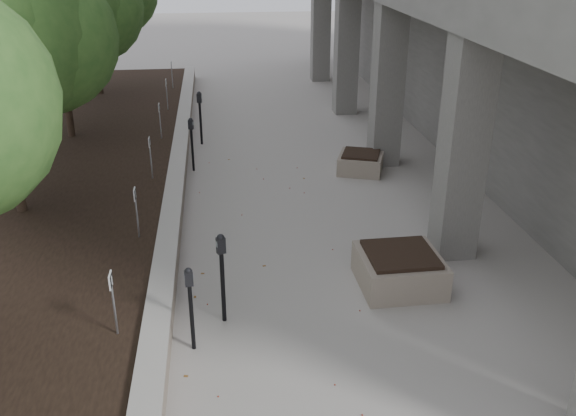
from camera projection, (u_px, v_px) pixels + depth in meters
retaining_wall at (176, 191)px, 13.70m from camera, size 0.39×26.00×0.50m
planting_bed at (3, 201)px, 13.32m from camera, size 7.00×26.00×0.40m
crabapple_tree_4 at (57, 34)px, 15.84m from camera, size 4.60×4.00×5.44m
crabapple_tree_5 at (91, 11)px, 20.38m from camera, size 4.60×4.00×5.44m
parking_sign_3 at (114, 304)px, 8.40m from camera, size 0.04×0.22×0.96m
parking_sign_4 at (137, 213)px, 11.12m from camera, size 0.04×0.22×0.96m
parking_sign_5 at (151, 158)px, 13.84m from camera, size 0.04×0.22×0.96m
parking_sign_6 at (160, 121)px, 16.56m from camera, size 0.04×0.22×0.96m
parking_sign_7 at (167, 95)px, 19.29m from camera, size 0.04×0.22×0.96m
parking_sign_8 at (172, 75)px, 22.01m from camera, size 0.04×0.22×0.96m
parking_meter_2 at (191, 309)px, 8.67m from camera, size 0.14×0.11×1.33m
parking_meter_3 at (223, 278)px, 9.28m from camera, size 0.17×0.15×1.48m
parking_meter_4 at (192, 145)px, 15.34m from camera, size 0.16×0.14×1.37m
parking_meter_5 at (200, 118)px, 17.27m from camera, size 0.17×0.13×1.51m
planter_front at (399, 269)px, 10.42m from camera, size 1.36×1.36×0.62m
planter_back at (361, 162)px, 15.47m from camera, size 1.35×1.35×0.49m
berry_scatter at (270, 291)px, 10.35m from camera, size 3.30×14.10×0.02m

